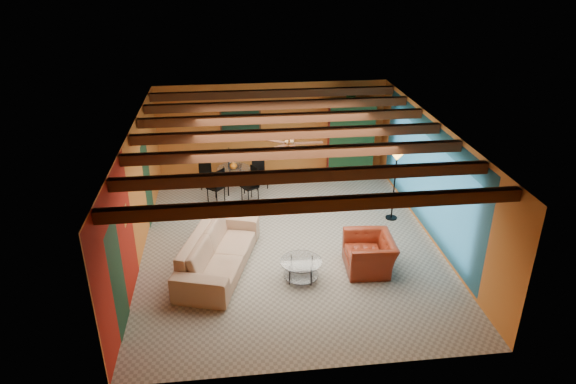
{
  "coord_description": "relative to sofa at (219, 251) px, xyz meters",
  "views": [
    {
      "loc": [
        -1.24,
        -10.14,
        6.06
      ],
      "look_at": [
        0.0,
        0.2,
        1.15
      ],
      "focal_mm": 32.33,
      "sensor_mm": 36.0,
      "label": 1
    }
  ],
  "objects": [
    {
      "name": "armoire",
      "position": [
        3.77,
        4.6,
        0.67
      ],
      "size": [
        1.29,
        0.74,
        2.16
      ],
      "primitive_type": "cube",
      "rotation": [
        0.0,
        0.0,
        -0.12
      ],
      "color": "maroon",
      "rests_on": "ground"
    },
    {
      "name": "coffee_table",
      "position": [
        1.63,
        -0.6,
        -0.19
      ],
      "size": [
        1.0,
        1.0,
        0.43
      ],
      "primitive_type": null,
      "rotation": [
        0.0,
        0.0,
        -0.21
      ],
      "color": "white",
      "rests_on": "ground"
    },
    {
      "name": "sofa",
      "position": [
        0.0,
        0.0,
        0.0
      ],
      "size": [
        1.85,
        2.98,
        0.81
      ],
      "primitive_type": "imported",
      "rotation": [
        0.0,
        0.0,
        1.28
      ],
      "color": "tan",
      "rests_on": "ground"
    },
    {
      "name": "room",
      "position": [
        1.57,
        1.01,
        1.95
      ],
      "size": [
        6.52,
        8.01,
        2.71
      ],
      "color": "gray",
      "rests_on": "ground"
    },
    {
      "name": "armchair",
      "position": [
        3.09,
        -0.38,
        -0.05
      ],
      "size": [
        1.01,
        1.14,
        0.71
      ],
      "primitive_type": "imported",
      "rotation": [
        0.0,
        0.0,
        -1.62
      ],
      "color": "maroon",
      "rests_on": "ground"
    },
    {
      "name": "ceiling_fan",
      "position": [
        1.57,
        0.9,
        1.95
      ],
      "size": [
        1.5,
        1.5,
        0.44
      ],
      "primitive_type": null,
      "color": "#472614",
      "rests_on": "ceiling"
    },
    {
      "name": "potted_plant",
      "position": [
        3.77,
        4.6,
        1.98
      ],
      "size": [
        0.52,
        0.48,
        0.46
      ],
      "primitive_type": "imported",
      "rotation": [
        0.0,
        0.0,
        -0.38
      ],
      "color": "#26661E",
      "rests_on": "armoire"
    },
    {
      "name": "vase",
      "position": [
        0.4,
        3.74,
        0.64
      ],
      "size": [
        0.24,
        0.24,
        0.21
      ],
      "primitive_type": "imported",
      "rotation": [
        0.0,
        0.0,
        -0.26
      ],
      "color": "orange",
      "rests_on": "dining_table"
    },
    {
      "name": "painting",
      "position": [
        0.67,
        4.86,
        1.24
      ],
      "size": [
        1.05,
        0.03,
        0.65
      ],
      "primitive_type": "cube",
      "color": "black",
      "rests_on": "wall_back"
    },
    {
      "name": "floor_lamp",
      "position": [
        4.22,
        1.71,
        0.48
      ],
      "size": [
        0.38,
        0.38,
        1.77
      ],
      "primitive_type": null,
      "rotation": [
        0.0,
        0.0,
        -0.08
      ],
      "color": "black",
      "rests_on": "ground"
    },
    {
      "name": "dining_table",
      "position": [
        0.4,
        3.74,
        0.07
      ],
      "size": [
        2.2,
        2.2,
        0.94
      ],
      "primitive_type": null,
      "rotation": [
        0.0,
        0.0,
        0.24
      ],
      "color": "silver",
      "rests_on": "ground"
    }
  ]
}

